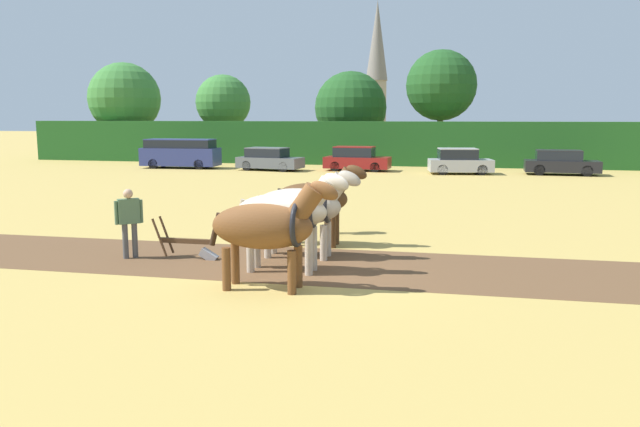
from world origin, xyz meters
The scene contains 20 objects.
ground_plane centered at (0.00, 0.00, 0.00)m, with size 240.00×240.00×0.00m, color tan.
plowed_furrow_strip centered at (-5.31, 1.19, 0.00)m, with size 31.93×3.76×0.01m, color brown.
hedgerow centered at (0.00, 32.63, 1.59)m, with size 62.17×1.46×3.18m, color #1E511E.
tree_far_left centered at (-25.21, 35.82, 5.05)m, with size 6.07×6.07×8.09m.
tree_left centered at (-16.53, 36.57, 4.69)m, with size 4.57×4.57×7.00m.
tree_center_left centered at (-5.88, 37.55, 4.24)m, with size 5.84×5.84×7.17m.
tree_center centered at (1.38, 35.53, 5.83)m, with size 5.27×5.27×8.49m.
church_spire centered at (-8.05, 66.51, 9.30)m, with size 2.74×2.74×17.77m.
draft_horse_lead_left centered at (-0.35, -0.94, 1.32)m, with size 2.80×1.04×2.36m.
draft_horse_lead_right centered at (-0.39, 0.57, 1.38)m, with size 2.76×0.92×2.37m.
draft_horse_trail_left centered at (-0.43, 2.08, 1.30)m, with size 2.86×1.02×2.31m.
draft_horse_trail_right centered at (-0.47, 3.60, 1.31)m, with size 2.73×0.95×2.33m.
plow centered at (-3.07, 1.26, 0.32)m, with size 1.66×0.47×1.13m.
farmer_at_plow centered at (-4.62, 0.98, 1.03)m, with size 0.55×0.49×1.76m.
farmer_beside_team centered at (-0.30, 5.44, 0.96)m, with size 0.41×0.62×1.66m.
parked_van centered at (-15.80, 26.84, 1.03)m, with size 5.39×2.19×2.01m.
parked_car_left centered at (-9.27, 26.52, 0.73)m, with size 4.49×2.36×1.51m.
parked_car_center_left centered at (-3.60, 27.55, 0.76)m, with size 4.32×1.87×1.60m.
parked_car_center centered at (3.04, 26.73, 0.76)m, with size 4.10×2.46×1.60m.
parked_car_center_right centered at (9.08, 27.58, 0.73)m, with size 4.38×1.84×1.52m.
Camera 1 is at (3.61, -12.87, 3.54)m, focal length 35.00 mm.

